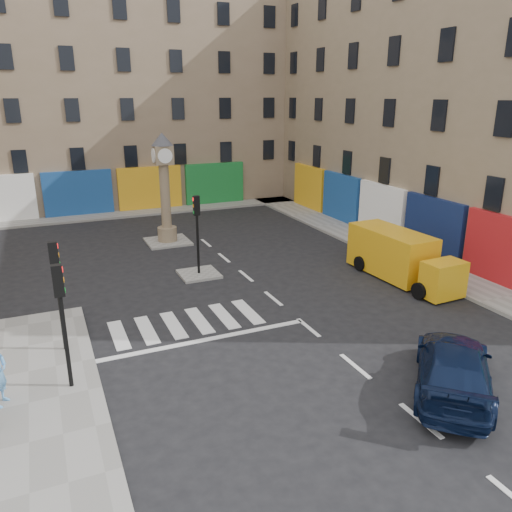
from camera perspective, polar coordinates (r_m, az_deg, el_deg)
ground at (r=17.88m, az=7.60°, el=-9.42°), size 120.00×120.00×0.00m
sidewalk_right at (r=30.17m, az=12.03°, el=2.00°), size 2.60×30.00×0.15m
sidewalk_far at (r=36.84m, az=-16.20°, el=4.55°), size 32.00×2.40×0.15m
island_near at (r=23.84m, az=-6.53°, el=-2.06°), size 1.80×1.80×0.12m
island_far at (r=29.36m, az=-10.05°, el=1.64°), size 2.40×2.40×0.12m
building_right at (r=33.18m, az=22.26°, el=16.41°), size 10.00×30.00×16.00m
building_far at (r=41.70m, az=-18.44°, el=17.56°), size 32.00×10.00×17.00m
traffic_light_left_near at (r=14.75m, az=-21.35°, el=-5.47°), size 0.28×0.22×3.70m
traffic_light_left_far at (r=17.00m, az=-21.82°, el=-2.45°), size 0.28×0.22×3.70m
traffic_light_island at (r=23.10m, az=-6.75°, el=3.85°), size 0.28×0.22×3.70m
clock_pillar at (r=28.58m, az=-10.43°, el=8.36°), size 1.20×1.20×6.10m
navy_sedan at (r=15.66m, az=21.64°, el=-11.83°), size 4.91×5.06×1.46m
yellow_van at (r=23.86m, az=16.10°, el=-0.07°), size 2.24×6.04×2.17m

